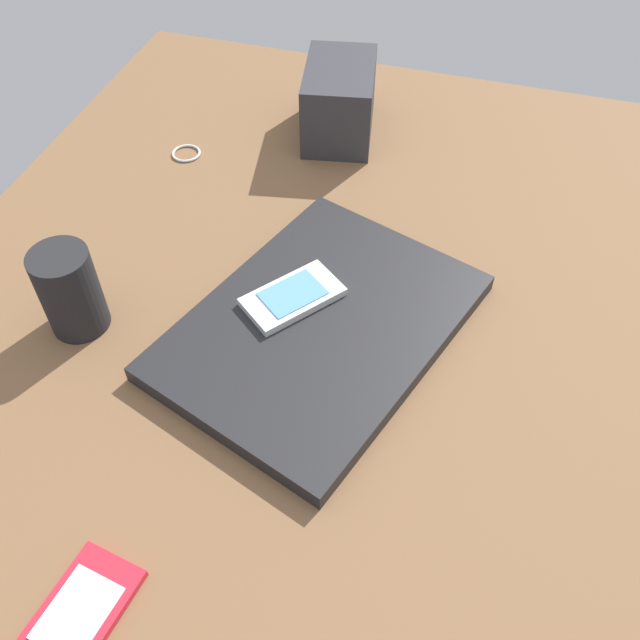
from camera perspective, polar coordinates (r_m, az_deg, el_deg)
name	(u,v)px	position (r cm, az deg, el deg)	size (l,w,h in cm)	color
desk_surface	(260,360)	(72.87, -4.94, -3.25)	(120.00, 80.00, 3.00)	brown
laptop_closed	(320,326)	(72.21, 0.00, -0.52)	(32.47, 23.49, 2.00)	black
cell_phone_on_laptop	(293,297)	(73.08, -2.25, 1.93)	(11.51, 10.67, 1.02)	silver
cell_phone_on_desk	(79,615)	(61.10, -19.16, -21.83)	(10.81, 7.28, 0.95)	red
desk_organizer	(339,101)	(98.21, 1.58, 17.49)	(13.87, 9.07, 9.65)	#2D2D33
key_ring	(186,153)	(97.95, -10.90, 13.26)	(3.91, 3.91, 0.36)	silver
pen_cup	(70,291)	(74.67, -19.80, 2.24)	(6.05, 6.05, 9.73)	black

